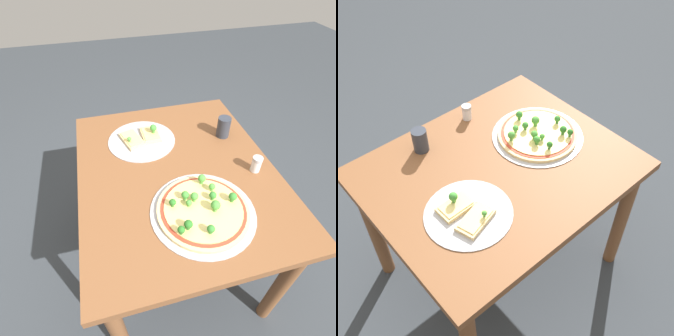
# 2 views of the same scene
# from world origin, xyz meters

# --- Properties ---
(ground_plane) EXTENTS (8.00, 8.00, 0.00)m
(ground_plane) POSITION_xyz_m (0.00, 0.00, 0.00)
(ground_plane) COLOR #33383D
(dining_table) EXTENTS (1.00, 0.81, 0.70)m
(dining_table) POSITION_xyz_m (0.00, 0.00, 0.60)
(dining_table) COLOR brown
(dining_table) RESTS_ON ground_plane
(pizza_tray_whole) EXTENTS (0.38, 0.38, 0.07)m
(pizza_tray_whole) POSITION_xyz_m (0.24, 0.03, 0.71)
(pizza_tray_whole) COLOR #A3A3A8
(pizza_tray_whole) RESTS_ON dining_table
(pizza_tray_slice) EXTENTS (0.32, 0.32, 0.07)m
(pizza_tray_slice) POSITION_xyz_m (-0.23, -0.10, 0.71)
(pizza_tray_slice) COLOR #A3A3A8
(pizza_tray_slice) RESTS_ON dining_table
(drinking_cup) EXTENTS (0.06, 0.06, 0.10)m
(drinking_cup) POSITION_xyz_m (-0.17, 0.28, 0.75)
(drinking_cup) COLOR #2D333D
(drinking_cup) RESTS_ON dining_table
(condiment_shaker) EXTENTS (0.04, 0.04, 0.07)m
(condiment_shaker) POSITION_xyz_m (0.09, 0.32, 0.73)
(condiment_shaker) COLOR silver
(condiment_shaker) RESTS_ON dining_table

